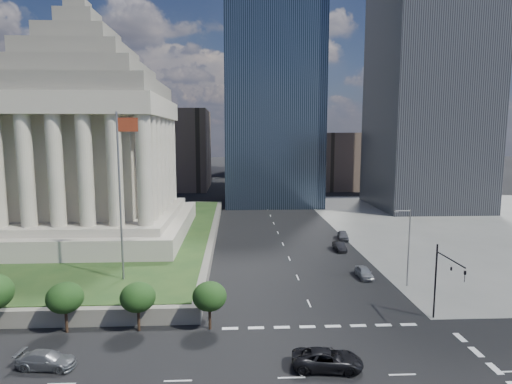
{
  "coord_description": "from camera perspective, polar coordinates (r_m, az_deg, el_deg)",
  "views": [
    {
      "loc": [
        -8.39,
        -26.63,
        19.21
      ],
      "look_at": [
        -5.97,
        22.87,
        12.59
      ],
      "focal_mm": 30.0,
      "sensor_mm": 36.0,
      "label": 1
    }
  ],
  "objects": [
    {
      "name": "building_filler_ne",
      "position": [
        162.01,
        11.67,
        4.19
      ],
      "size": [
        20.0,
        30.0,
        20.0
      ],
      "primitive_type": "cube",
      "color": "brown",
      "rests_on": "ground"
    },
    {
      "name": "ground",
      "position": [
        128.35,
        0.98,
        -1.0
      ],
      "size": [
        500.0,
        500.0,
        0.0
      ],
      "primitive_type": "plane",
      "color": "black",
      "rests_on": "ground"
    },
    {
      "name": "pickup_truck",
      "position": [
        38.35,
        9.48,
        -21.17
      ],
      "size": [
        3.32,
        6.12,
        1.63
      ],
      "primitive_type": "imported",
      "rotation": [
        0.0,
        0.0,
        1.46
      ],
      "color": "black",
      "rests_on": "ground"
    },
    {
      "name": "plaza_lawn",
      "position": [
        86.68,
        -27.82,
        -4.84
      ],
      "size": [
        64.0,
        68.0,
        0.1
      ],
      "primitive_type": "cube",
      "color": "#203E19",
      "rests_on": "plaza_terrace"
    },
    {
      "name": "midrise_glass",
      "position": [
        122.55,
        2.12,
        12.65
      ],
      "size": [
        26.0,
        26.0,
        60.0
      ],
      "primitive_type": "cube",
      "color": "black",
      "rests_on": "ground"
    },
    {
      "name": "parked_sedan_near",
      "position": [
        60.71,
        14.22,
        -10.34
      ],
      "size": [
        4.37,
        1.77,
        1.49
      ],
      "primitive_type": "imported",
      "rotation": [
        0.0,
        0.0,
        0.0
      ],
      "color": "#95989D",
      "rests_on": "ground"
    },
    {
      "name": "sidewalk_ne",
      "position": [
        104.07,
        28.85,
        -3.98
      ],
      "size": [
        68.0,
        90.0,
        0.03
      ],
      "primitive_type": "cube",
      "color": "slate",
      "rests_on": "ground"
    },
    {
      "name": "war_memorial",
      "position": [
        78.93,
        -22.0,
        8.65
      ],
      "size": [
        34.0,
        34.0,
        39.0
      ],
      "primitive_type": null,
      "color": "#A59F8A",
      "rests_on": "plaza_lawn"
    },
    {
      "name": "flagpole",
      "position": [
        52.73,
        -17.55,
        0.62
      ],
      "size": [
        2.52,
        0.24,
        20.0
      ],
      "color": "slate",
      "rests_on": "plaza_lawn"
    },
    {
      "name": "street_lamp_north",
      "position": [
        57.62,
        19.56,
        -6.44
      ],
      "size": [
        2.13,
        0.22,
        10.0
      ],
      "color": "slate",
      "rests_on": "ground"
    },
    {
      "name": "parked_sedan_far",
      "position": [
        81.1,
        11.53,
        -5.68
      ],
      "size": [
        2.54,
        4.83,
        1.57
      ],
      "primitive_type": "imported",
      "rotation": [
        0.0,
        0.0,
        -0.15
      ],
      "color": "#4E4F55",
      "rests_on": "ground"
    },
    {
      "name": "building_filler_nw",
      "position": [
        158.2,
        -10.7,
        5.59
      ],
      "size": [
        24.0,
        30.0,
        28.0
      ],
      "primitive_type": "cube",
      "color": "brown",
      "rests_on": "ground"
    },
    {
      "name": "suv_grey",
      "position": [
        41.84,
        -26.14,
        -19.45
      ],
      "size": [
        2.56,
        5.09,
        1.42
      ],
      "primitive_type": "imported",
      "rotation": [
        0.0,
        0.0,
        1.45
      ],
      "color": "#55585C",
      "rests_on": "ground"
    },
    {
      "name": "plaza_terrace",
      "position": [
        86.87,
        -27.78,
        -5.45
      ],
      "size": [
        66.0,
        70.0,
        1.8
      ],
      "primitive_type": "cube",
      "color": "#5E5A51",
      "rests_on": "ground"
    },
    {
      "name": "highrise_ne",
      "position": [
        126.28,
        22.4,
        21.17
      ],
      "size": [
        26.0,
        28.0,
        100.0
      ],
      "primitive_type": "cube",
      "color": "black",
      "rests_on": "ground"
    },
    {
      "name": "traffic_signal_ne",
      "position": [
        47.51,
        23.83,
        -10.15
      ],
      "size": [
        0.3,
        5.74,
        8.0
      ],
      "color": "black",
      "rests_on": "ground"
    },
    {
      "name": "parked_sedan_mid",
      "position": [
        73.41,
        11.08,
        -7.13
      ],
      "size": [
        4.37,
        1.61,
        1.43
      ],
      "primitive_type": "imported",
      "rotation": [
        0.0,
        0.0,
        0.02
      ],
      "color": "black",
      "rests_on": "ground"
    }
  ]
}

